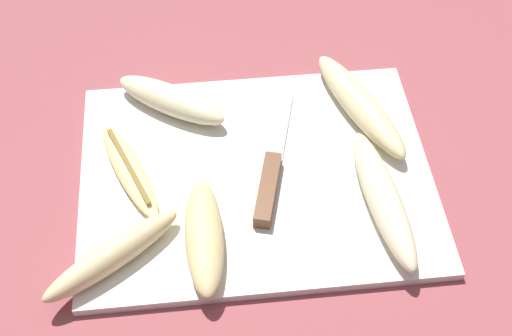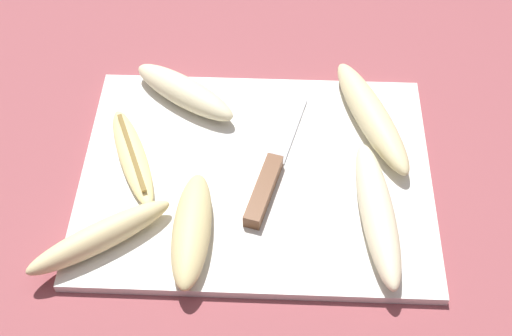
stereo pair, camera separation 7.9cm
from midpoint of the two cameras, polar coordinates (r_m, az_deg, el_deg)
ground_plane at (r=0.89m, az=2.55°, el=-1.04°), size 4.00×4.00×0.00m
cutting_board at (r=0.88m, az=2.56°, el=-0.80°), size 0.43×0.33×0.01m
knife at (r=0.86m, az=3.59°, el=-1.04°), size 0.08×0.22×0.02m
banana_golden_short at (r=0.89m, az=-7.38°, el=0.80°), size 0.09×0.16×0.02m
banana_pale_long at (r=0.95m, az=-3.38°, el=5.98°), size 0.16×0.12×0.04m
banana_bright_far at (r=0.84m, az=12.36°, el=-3.66°), size 0.06×0.21×0.04m
banana_spotted_left at (r=0.81m, az=-2.38°, el=-5.10°), size 0.04×0.16×0.03m
banana_soft_right at (r=0.93m, az=11.64°, el=3.95°), size 0.11×0.21×0.04m
banana_ripe_center at (r=0.81m, az=-9.67°, el=-5.61°), size 0.16×0.13×0.03m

